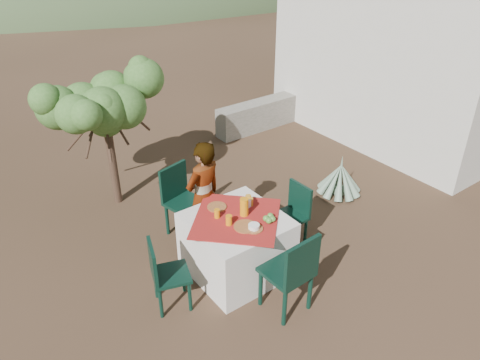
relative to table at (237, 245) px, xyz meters
name	(u,v)px	position (x,y,z in m)	size (l,w,h in m)	color
ground	(223,299)	(-0.40, -0.29, -0.38)	(160.00, 160.00, 0.00)	#322417
table	(237,245)	(0.00, 0.00, 0.00)	(1.30, 1.30, 0.76)	white
chair_far	(181,197)	(-0.11, 1.08, 0.15)	(0.53, 0.53, 0.95)	black
chair_near	(292,271)	(0.08, -0.86, 0.17)	(0.48, 0.48, 1.00)	black
chair_left	(164,272)	(-0.95, -0.01, 0.08)	(0.48, 0.48, 0.83)	black
chair_right	(293,212)	(0.90, 0.03, 0.08)	(0.39, 0.39, 0.83)	black
person	(204,196)	(-0.02, 0.65, 0.35)	(0.53, 0.35, 1.45)	#8C6651
shrub_tree	(107,110)	(-0.45, 2.33, 1.03)	(1.52, 1.49, 1.79)	#483124
agave	(340,179)	(2.28, 0.49, -0.14)	(0.68, 0.66, 0.71)	gray
guesthouse	(417,50)	(5.20, 1.51, 1.12)	(3.20, 4.20, 3.00)	beige
stone_wall	(274,111)	(3.20, 3.11, -0.10)	(2.60, 0.35, 0.55)	gray
plate_far	(217,207)	(-0.06, 0.31, 0.39)	(0.23, 0.23, 0.01)	brown
plate_near	(245,226)	(-0.02, -0.20, 0.39)	(0.26, 0.26, 0.01)	brown
glass_far	(217,213)	(-0.17, 0.14, 0.43)	(0.06, 0.06, 0.10)	orange
glass_near	(229,220)	(-0.14, -0.05, 0.44)	(0.07, 0.07, 0.12)	orange
juice_pitcher	(244,207)	(0.11, 0.00, 0.49)	(0.10, 0.10, 0.21)	orange
bowl_plate	(254,229)	(0.03, -0.28, 0.39)	(0.20, 0.20, 0.01)	brown
white_bowl	(254,226)	(0.03, -0.28, 0.42)	(0.12, 0.12, 0.05)	white
jar_left	(251,202)	(0.28, 0.11, 0.43)	(0.06, 0.06, 0.10)	orange
jar_right	(248,199)	(0.29, 0.16, 0.44)	(0.07, 0.07, 0.11)	orange
napkin_holder	(248,204)	(0.24, 0.09, 0.43)	(0.07, 0.04, 0.10)	white
fruit_cluster	(269,218)	(0.26, -0.27, 0.42)	(0.14, 0.13, 0.07)	#508F34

